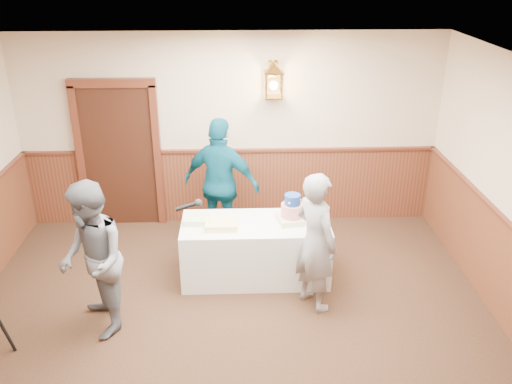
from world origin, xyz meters
TOP-DOWN VIEW (x-y plane):
  - room_shell at (-0.05, 0.45)m, footprint 6.02×7.02m
  - display_table at (0.30, 1.90)m, footprint 1.80×0.80m
  - tiered_cake at (0.75, 1.93)m, footprint 0.40×0.40m
  - sheet_cake_yellow at (-0.11, 1.80)m, footprint 0.38×0.29m
  - sheet_cake_green at (-0.42, 1.93)m, footprint 0.31×0.25m
  - interviewer at (-1.41, 0.91)m, footprint 1.59×1.02m
  - baker at (0.95, 1.28)m, footprint 0.66×0.72m
  - assistant_p at (-0.13, 2.74)m, footprint 1.15×0.80m

SIDE VIEW (x-z plane):
  - display_table at x=0.30m, z-range 0.00..0.75m
  - sheet_cake_green at x=-0.42m, z-range 0.75..0.82m
  - sheet_cake_yellow at x=-0.11m, z-range 0.75..0.83m
  - baker at x=0.95m, z-range 0.00..1.65m
  - interviewer at x=-1.41m, z-range 0.00..1.71m
  - tiered_cake at x=0.75m, z-range 0.71..1.06m
  - assistant_p at x=-0.13m, z-range 0.00..1.82m
  - room_shell at x=-0.05m, z-range 0.12..2.93m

